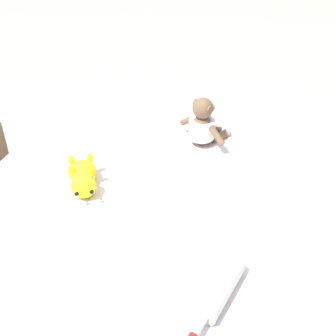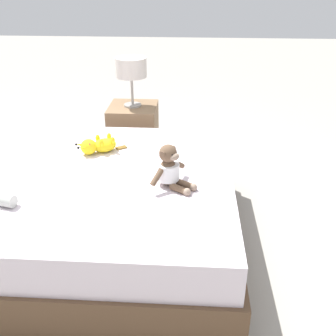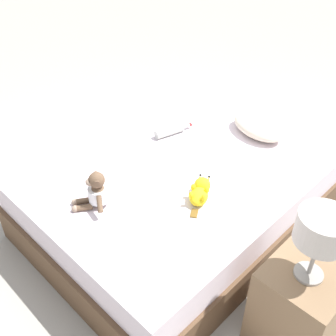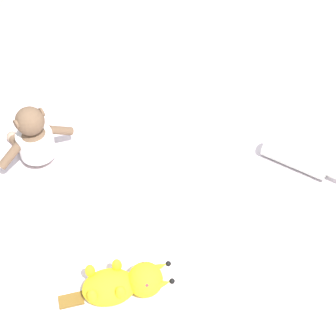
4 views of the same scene
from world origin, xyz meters
name	(u,v)px [view 2 (image 2 of 4)]	position (x,y,z in m)	size (l,w,h in m)	color
ground_plane	(67,241)	(0.00, 0.00, 0.00)	(16.00, 16.00, 0.00)	#9E998E
bed	(63,209)	(0.00, 0.00, 0.24)	(1.52, 2.06, 0.48)	brown
plush_monkey	(170,169)	(-0.09, -0.65, 0.58)	(0.26, 0.25, 0.24)	brown
plush_yellow_creature	(98,146)	(0.30, -0.17, 0.53)	(0.21, 0.31, 0.10)	yellow
nightstand	(134,137)	(1.07, -0.28, 0.27)	(0.38, 0.38, 0.54)	#846647
bedside_lamp	(131,69)	(1.07, -0.28, 0.83)	(0.24, 0.24, 0.38)	gray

